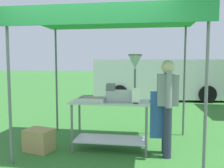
% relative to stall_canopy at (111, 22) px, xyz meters
% --- Properties ---
extents(ground_plane, '(70.00, 70.00, 0.00)m').
position_rel_stall_canopy_xyz_m(ground_plane, '(-0.25, 4.99, -2.28)').
color(ground_plane, '#33702D').
extents(stall_canopy, '(3.05, 2.12, 2.37)m').
position_rel_stall_canopy_xyz_m(stall_canopy, '(0.00, 0.00, 0.00)').
color(stall_canopy, slate).
rests_on(stall_canopy, ground).
extents(donut_cart, '(1.37, 0.57, 0.89)m').
position_rel_stall_canopy_xyz_m(donut_cart, '(0.00, -0.10, -1.65)').
color(donut_cart, '#B7B7BC').
rests_on(donut_cart, ground).
extents(donut_tray, '(0.47, 0.30, 0.07)m').
position_rel_stall_canopy_xyz_m(donut_tray, '(-0.32, -0.21, -1.37)').
color(donut_tray, '#B7B7BC').
rests_on(donut_tray, donut_cart).
extents(donut_fryer, '(0.62, 0.28, 0.82)m').
position_rel_stall_canopy_xyz_m(donut_fryer, '(0.25, -0.03, -1.11)').
color(donut_fryer, '#B7B7BC').
rests_on(donut_fryer, donut_cart).
extents(menu_sign, '(0.13, 0.05, 0.26)m').
position_rel_stall_canopy_xyz_m(menu_sign, '(0.46, -0.31, -1.28)').
color(menu_sign, black).
rests_on(menu_sign, donut_cart).
extents(vendor, '(0.45, 0.53, 1.61)m').
position_rel_stall_canopy_xyz_m(vendor, '(0.97, -0.20, -1.38)').
color(vendor, '#2D3347').
rests_on(vendor, ground).
extents(supply_crate, '(0.55, 0.46, 0.39)m').
position_rel_stall_canopy_xyz_m(supply_crate, '(-1.25, -0.31, -2.09)').
color(supply_crate, tan).
rests_on(supply_crate, ground).
extents(van_white, '(5.66, 2.45, 1.69)m').
position_rel_stall_canopy_xyz_m(van_white, '(1.20, 6.27, -1.40)').
color(van_white, white).
rests_on(van_white, ground).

